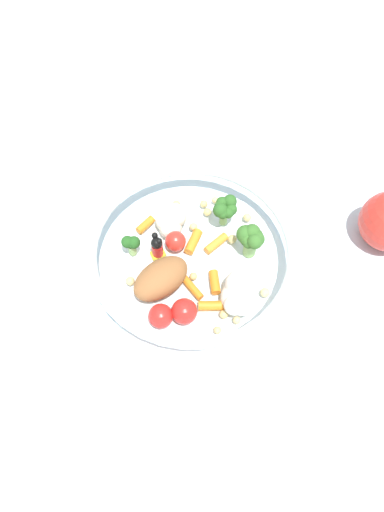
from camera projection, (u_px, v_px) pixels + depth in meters
name	position (u px, v px, depth m)	size (l,w,h in m)	color
ground_plane	(203.00, 261.00, 0.65)	(2.40, 2.40, 0.00)	silver
food_container	(194.00, 257.00, 0.63)	(0.25, 0.25, 0.06)	white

